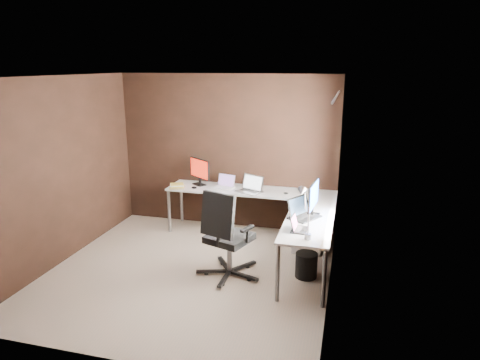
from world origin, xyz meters
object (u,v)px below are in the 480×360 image
(book_stack, at_px, (177,186))
(desk_lamp, at_px, (304,206))
(office_chair, at_px, (227,251))
(laptop_black_small, at_px, (298,227))
(drawer_pedestal, at_px, (308,229))
(monitor_left, at_px, (200,170))
(wastebasket, at_px, (306,265))
(laptop_black_big, at_px, (302,213))
(laptop_silver, at_px, (250,188))
(monitor_right, at_px, (313,197))
(laptop_white, at_px, (225,185))

(book_stack, bearing_deg, desk_lamp, -34.21)
(office_chair, bearing_deg, laptop_black_small, 16.90)
(drawer_pedestal, bearing_deg, monitor_left, 166.66)
(wastebasket, bearing_deg, book_stack, 154.49)
(drawer_pedestal, bearing_deg, laptop_black_big, -92.26)
(laptop_silver, bearing_deg, office_chair, -64.62)
(laptop_silver, height_order, office_chair, office_chair)
(laptop_silver, bearing_deg, wastebasket, -24.56)
(book_stack, bearing_deg, drawer_pedestal, -4.06)
(wastebasket, bearing_deg, laptop_black_big, 115.42)
(monitor_left, bearing_deg, monitor_right, 7.51)
(laptop_black_small, xyz_separation_m, wastebasket, (0.10, 0.26, -0.61))
(laptop_silver, distance_m, wastebasket, 1.65)
(desk_lamp, height_order, office_chair, desk_lamp)
(monitor_right, xyz_separation_m, office_chair, (-1.01, -0.52, -0.65))
(drawer_pedestal, relative_size, book_stack, 2.23)
(laptop_silver, xyz_separation_m, laptop_black_small, (0.91, -1.41, -0.01))
(monitor_left, bearing_deg, laptop_black_small, -5.69)
(monitor_left, relative_size, monitor_right, 0.78)
(laptop_black_small, bearing_deg, desk_lamp, -151.35)
(drawer_pedestal, relative_size, laptop_white, 1.76)
(laptop_black_big, bearing_deg, desk_lamp, -141.37)
(monitor_left, height_order, book_stack, monitor_left)
(laptop_silver, xyz_separation_m, office_chair, (0.03, -1.37, -0.45))
(desk_lamp, bearing_deg, office_chair, 166.09)
(monitor_left, height_order, laptop_black_small, monitor_left)
(drawer_pedestal, relative_size, laptop_silver, 1.31)
(laptop_black_small, xyz_separation_m, book_stack, (-2.08, 1.30, -0.01))
(wastebasket, bearing_deg, laptop_silver, 131.34)
(monitor_left, height_order, office_chair, monitor_left)
(drawer_pedestal, distance_m, monitor_right, 0.92)
(monitor_right, relative_size, book_stack, 2.04)
(monitor_right, height_order, office_chair, monitor_right)
(laptop_white, bearing_deg, laptop_black_big, -24.23)
(laptop_black_big, relative_size, wastebasket, 1.49)
(laptop_white, height_order, laptop_silver, laptop_silver)
(drawer_pedestal, xyz_separation_m, laptop_black_small, (-0.03, -1.15, 0.47))
(monitor_left, distance_m, laptop_black_big, 2.13)
(monitor_left, distance_m, book_stack, 0.45)
(monitor_right, xyz_separation_m, laptop_white, (-1.48, 0.98, -0.21))
(monitor_right, relative_size, laptop_black_big, 1.14)
(laptop_black_small, xyz_separation_m, office_chair, (-0.88, 0.03, -0.43))
(laptop_white, relative_size, laptop_black_big, 0.71)
(laptop_black_small, relative_size, office_chair, 0.23)
(monitor_right, height_order, laptop_white, monitor_right)
(laptop_black_small, relative_size, wastebasket, 0.84)
(book_stack, height_order, desk_lamp, desk_lamp)
(monitor_left, height_order, wastebasket, monitor_left)
(monitor_left, xyz_separation_m, wastebasket, (1.90, -1.32, -0.81))
(drawer_pedestal, relative_size, desk_lamp, 1.03)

